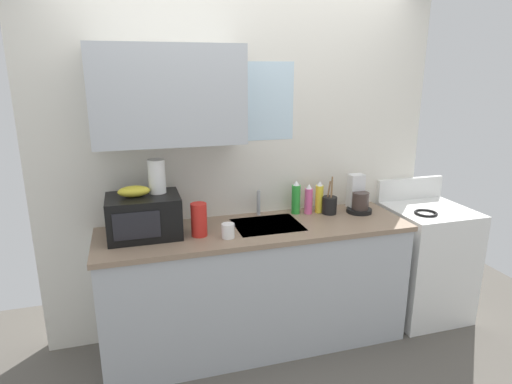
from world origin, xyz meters
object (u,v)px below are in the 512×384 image
dish_soap_bottle_green (296,198)px  cereal_canister (199,220)px  coffee_maker (358,198)px  mug_white (228,231)px  dish_soap_bottle_pink (309,200)px  utensil_crock (329,205)px  banana_bunch (134,191)px  dish_soap_bottle_yellow (319,198)px  paper_towel_roll (157,176)px  stove_range (424,261)px  microwave (144,216)px

dish_soap_bottle_green → cereal_canister: (-0.77, -0.25, -0.01)m
coffee_maker → mug_white: 1.10m
dish_soap_bottle_pink → utensil_crock: size_ratio=0.81×
banana_bunch → dish_soap_bottle_yellow: 1.36m
dish_soap_bottle_yellow → utensil_crock: size_ratio=0.87×
paper_towel_roll → dish_soap_bottle_pink: bearing=3.6°
banana_bunch → dish_soap_bottle_green: 1.19m
dish_soap_bottle_yellow → cereal_canister: size_ratio=1.11×
paper_towel_roll → coffee_maker: paper_towel_roll is taller
stove_range → cereal_canister: 1.90m
dish_soap_bottle_green → mug_white: size_ratio=2.67×
stove_range → mug_white: stove_range is taller
stove_range → coffee_maker: 0.80m
dish_soap_bottle_green → dish_soap_bottle_yellow: bearing=-8.8°
stove_range → coffee_maker: coffee_maker is taller
dish_soap_bottle_yellow → utensil_crock: (0.06, -0.05, -0.04)m
stove_range → utensil_crock: size_ratio=3.85×
dish_soap_bottle_pink → utensil_crock: bearing=-18.6°
mug_white → banana_bunch: bearing=161.3°
banana_bunch → dish_soap_bottle_green: (1.16, 0.15, -0.19)m
banana_bunch → stove_range: bearing=-1.2°
cereal_canister → dish_soap_bottle_yellow: bearing=13.1°
paper_towel_roll → utensil_crock: bearing=0.9°
coffee_maker → paper_towel_roll: bearing=-179.7°
paper_towel_roll → dish_soap_bottle_yellow: paper_towel_roll is taller
microwave → utensil_crock: (1.35, 0.07, -0.06)m
stove_range → utensil_crock: bearing=171.8°
dish_soap_bottle_green → utensil_crock: size_ratio=0.90×
coffee_maker → microwave: bearing=-177.8°
dish_soap_bottle_yellow → mug_white: dish_soap_bottle_yellow is taller
microwave → dish_soap_bottle_yellow: 1.30m
coffee_maker → utensil_crock: (-0.23, 0.01, -0.03)m
coffee_maker → utensil_crock: size_ratio=1.00×
stove_range → paper_towel_roll: 2.22m
mug_white → dish_soap_bottle_pink: bearing=24.2°
microwave → paper_towel_roll: 0.27m
utensil_crock → dish_soap_bottle_green: bearing=161.9°
banana_bunch → coffee_maker: 1.64m
dish_soap_bottle_pink → stove_range: bearing=-9.8°
banana_bunch → utensil_crock: bearing=2.9°
paper_towel_roll → utensil_crock: 1.29m
mug_white → utensil_crock: bearing=17.2°
stove_range → cereal_canister: (-1.82, -0.05, 0.55)m
utensil_crock → mug_white: bearing=-162.8°
banana_bunch → cereal_canister: banana_bunch is taller
paper_towel_roll → dish_soap_bottle_green: (1.01, 0.10, -0.26)m
paper_towel_roll → mug_white: 0.58m
dish_soap_bottle_pink → mug_white: dish_soap_bottle_pink is taller
dish_soap_bottle_pink → utensil_crock: 0.16m
paper_towel_roll → coffee_maker: (1.48, 0.01, -0.28)m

